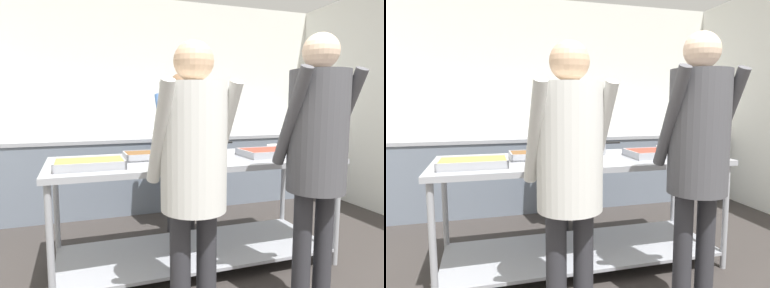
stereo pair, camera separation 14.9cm
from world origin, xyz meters
TOP-DOWN VIEW (x-y plane):
  - wall_rear at (0.00, 3.52)m, footprint 4.79×0.06m
  - back_counter at (0.00, 3.15)m, footprint 4.63×0.65m
  - serving_counter at (-0.14, 1.47)m, footprint 2.22×0.85m
  - serving_tray_vegetables at (-0.95, 1.31)m, footprint 0.45×0.29m
  - serving_tray_roast at (-0.49, 1.55)m, footprint 0.40×0.27m
  - sauce_pan at (-0.03, 1.68)m, footprint 0.45×0.31m
  - serving_tray_greens at (0.43, 1.39)m, footprint 0.40×0.32m
  - plate_stack at (0.78, 1.74)m, footprint 0.23×0.23m
  - guest_serving_left at (-0.45, 0.65)m, footprint 0.47×0.35m
  - guest_serving_right at (0.32, 0.62)m, footprint 0.44×0.34m
  - cook_behind_counter at (-0.04, 2.21)m, footprint 0.48×0.38m

SIDE VIEW (x-z plane):
  - back_counter at x=0.00m, z-range 0.00..0.89m
  - serving_counter at x=-0.14m, z-range 0.15..1.02m
  - plate_stack at x=0.78m, z-range 0.87..0.91m
  - serving_tray_roast at x=-0.49m, z-range 0.87..0.92m
  - serving_tray_vegetables at x=-0.95m, z-range 0.87..0.92m
  - serving_tray_greens at x=0.43m, z-range 0.87..0.92m
  - sauce_pan at x=-0.03m, z-range 0.87..0.97m
  - cook_behind_counter at x=-0.04m, z-range 0.18..1.77m
  - guest_serving_left at x=-0.45m, z-range 0.19..1.80m
  - guest_serving_right at x=0.32m, z-range 0.20..1.90m
  - wall_rear at x=0.00m, z-range 0.00..2.65m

